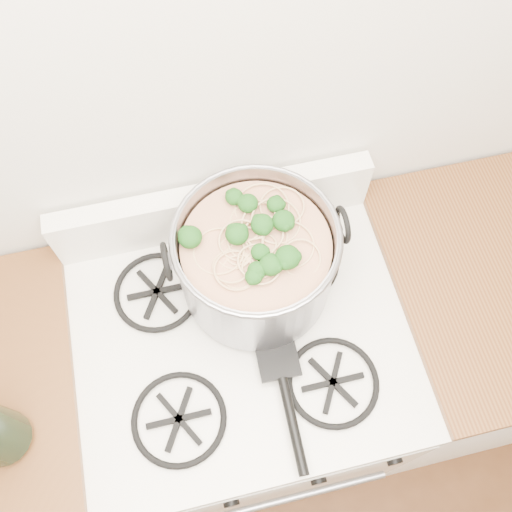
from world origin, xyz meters
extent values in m
plane|color=silver|center=(0.00, 1.60, 1.35)|extent=(3.60, 0.00, 3.60)
cube|color=white|center=(0.00, 1.27, 0.41)|extent=(0.76, 0.65, 0.81)
cube|color=white|center=(0.00, 1.27, 0.88)|extent=(0.76, 0.65, 0.04)
cube|color=black|center=(0.00, 0.95, 0.42)|extent=(0.58, 0.02, 0.46)
cube|color=black|center=(0.00, 1.27, 0.91)|extent=(0.60, 0.56, 0.02)
cylinder|color=black|center=(-0.10, 0.95, 0.78)|extent=(0.04, 0.03, 0.04)
cylinder|color=black|center=(0.10, 0.95, 0.78)|extent=(0.04, 0.03, 0.04)
cylinder|color=black|center=(0.28, 0.95, 0.78)|extent=(0.04, 0.03, 0.04)
cube|color=silver|center=(-0.51, 1.27, 0.44)|extent=(0.25, 0.65, 0.88)
cube|color=#4F2A13|center=(-0.51, 1.27, 0.90)|extent=(0.25, 0.65, 0.04)
cylinder|color=gray|center=(0.06, 1.38, 1.04)|extent=(0.34, 0.34, 0.23)
torus|color=gray|center=(0.06, 1.38, 1.15)|extent=(0.35, 0.35, 0.01)
torus|color=black|center=(-0.12, 1.38, 1.12)|extent=(0.01, 0.08, 0.08)
torus|color=black|center=(0.25, 1.38, 1.12)|extent=(0.01, 0.08, 0.08)
cylinder|color=#AF7653|center=(0.06, 1.38, 1.02)|extent=(0.31, 0.31, 0.19)
sphere|color=#164512|center=(0.06, 1.38, 1.13)|extent=(0.04, 0.04, 0.04)
sphere|color=#164512|center=(0.06, 1.38, 1.13)|extent=(0.04, 0.04, 0.04)
sphere|color=#164512|center=(0.06, 1.38, 1.13)|extent=(0.04, 0.04, 0.04)
sphere|color=#164512|center=(0.06, 1.38, 1.13)|extent=(0.04, 0.04, 0.04)
sphere|color=#164512|center=(0.06, 1.38, 1.13)|extent=(0.04, 0.04, 0.04)
sphere|color=#164512|center=(0.06, 1.38, 1.13)|extent=(0.04, 0.04, 0.04)
sphere|color=#164512|center=(0.06, 1.38, 1.13)|extent=(0.04, 0.04, 0.04)
sphere|color=#164512|center=(0.06, 1.38, 1.13)|extent=(0.04, 0.04, 0.04)
sphere|color=#164512|center=(0.06, 1.38, 1.13)|extent=(0.04, 0.04, 0.04)
sphere|color=#164512|center=(0.06, 1.38, 1.13)|extent=(0.04, 0.04, 0.04)
sphere|color=#164512|center=(0.06, 1.38, 1.13)|extent=(0.04, 0.04, 0.04)
sphere|color=#164512|center=(0.06, 1.38, 1.13)|extent=(0.04, 0.04, 0.04)
imported|color=white|center=(0.12, 1.44, 0.94)|extent=(0.15, 0.15, 0.03)
camera|label=1|loc=(-0.06, 0.86, 2.15)|focal=40.00mm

